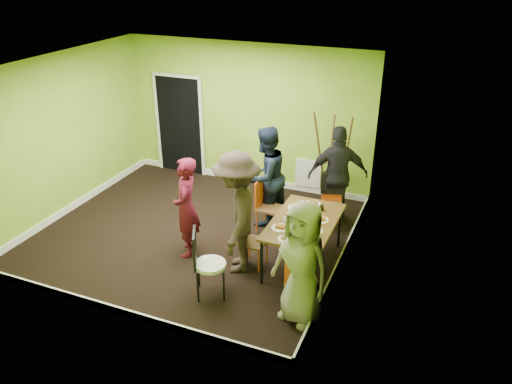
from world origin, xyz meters
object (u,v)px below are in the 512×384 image
chair_left_far (265,203)px  orange_bottle (302,213)px  chair_front_end (299,277)px  person_standing (186,207)px  chair_bentwood (205,260)px  blue_bottle (310,230)px  person_left_far (266,176)px  person_back_end (338,175)px  thermos (304,212)px  dining_table (304,224)px  chair_left_near (249,236)px  person_left_near (237,213)px  person_front_end (302,263)px  easel (331,161)px  chair_back_end (332,189)px

chair_left_far → orange_bottle: bearing=57.4°
chair_front_end → person_standing: size_ratio=0.55×
chair_front_end → chair_bentwood: 1.28m
chair_bentwood → blue_bottle: bearing=98.2°
chair_left_far → person_standing: (-0.85, -1.12, 0.29)m
chair_left_far → person_standing: bearing=-33.6°
person_left_far → person_back_end: person_left_far is taller
thermos → blue_bottle: (0.23, -0.43, -0.01)m
dining_table → chair_left_near: (-0.74, -0.30, -0.21)m
person_left_near → person_front_end: size_ratio=1.11×
orange_bottle → person_front_end: bearing=-72.7°
chair_left_far → thermos: thermos is taller
blue_bottle → person_standing: person_standing is taller
chair_left_near → blue_bottle: 1.01m
easel → person_left_near: person_left_near is taller
orange_bottle → person_standing: bearing=-162.7°
dining_table → chair_back_end: size_ratio=1.61×
chair_bentwood → thermos: chair_bentwood is taller
easel → person_back_end: 0.58m
chair_left_near → person_left_far: (-0.25, 1.31, 0.38)m
person_left_near → person_back_end: person_left_near is taller
chair_bentwood → person_left_far: person_left_far is taller
easel → chair_bentwood: bearing=-105.2°
chair_left_near → person_left_near: 0.48m
person_left_far → chair_left_far: bearing=40.6°
person_standing → chair_left_far: bearing=121.3°
person_back_end → chair_front_end: bearing=71.5°
chair_front_end → person_left_far: bearing=111.4°
blue_bottle → chair_left_far: bearing=134.2°
blue_bottle → person_back_end: bearing=92.5°
chair_back_end → person_left_near: (-0.94, -1.83, 0.27)m
chair_back_end → person_left_near: size_ratio=0.50×
chair_bentwood → person_left_near: 0.85m
orange_bottle → person_back_end: size_ratio=0.04×
orange_bottle → person_left_near: person_left_near is taller
dining_table → chair_front_end: chair_front_end is taller
thermos → person_standing: size_ratio=0.13×
chair_left_near → person_front_end: size_ratio=0.52×
person_standing → person_front_end: bearing=47.0°
chair_back_end → chair_bentwood: (-1.08, -2.58, -0.11)m
chair_left_far → chair_bentwood: size_ratio=0.92×
dining_table → chair_left_far: (-0.90, 0.76, -0.18)m
chair_left_near → blue_bottle: blue_bottle is taller
chair_back_end → person_back_end: 0.25m
chair_back_end → blue_bottle: 1.77m
chair_bentwood → person_left_near: person_left_near is taller
chair_front_end → chair_bentwood: chair_bentwood is taller
chair_front_end → chair_bentwood: size_ratio=0.89×
chair_left_near → thermos: (0.71, 0.36, 0.37)m
blue_bottle → person_left_far: size_ratio=0.11×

